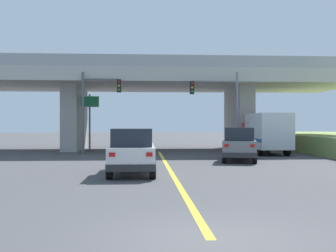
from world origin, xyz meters
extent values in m
plane|color=#424244|center=(0.00, 28.47, 0.00)|extent=(160.00, 160.00, 0.00)
cube|color=#B7B5AD|center=(0.00, 28.47, 6.03)|extent=(33.61, 10.70, 1.09)
cube|color=#A8A69F|center=(-7.22, 28.47, 2.74)|extent=(1.32, 6.42, 5.49)
cube|color=#A8A69F|center=(7.22, 28.47, 2.74)|extent=(1.32, 6.42, 5.49)
cube|color=#9EA0A5|center=(0.00, 23.27, 7.03)|extent=(33.61, 0.20, 0.90)
cube|color=#9EA0A5|center=(0.00, 33.67, 7.03)|extent=(33.61, 0.20, 0.90)
cube|color=yellow|center=(0.00, 12.81, 0.00)|extent=(0.20, 25.62, 0.01)
cube|color=silver|center=(-1.77, 10.71, 0.81)|extent=(1.93, 4.79, 0.90)
cube|color=#1E232D|center=(-1.77, 10.35, 1.64)|extent=(1.70, 2.63, 0.76)
cube|color=#2D2D30|center=(-1.77, 8.37, 0.50)|extent=(1.96, 0.20, 0.28)
cube|color=red|center=(-2.49, 8.30, 1.03)|extent=(0.24, 0.06, 0.16)
cube|color=red|center=(-1.04, 8.30, 1.03)|extent=(0.24, 0.06, 0.16)
cylinder|color=black|center=(-2.63, 12.55, 0.36)|extent=(0.26, 0.72, 0.72)
cylinder|color=black|center=(-0.90, 12.55, 0.36)|extent=(0.26, 0.72, 0.72)
cylinder|color=black|center=(-2.63, 8.87, 0.36)|extent=(0.26, 0.72, 0.72)
cylinder|color=black|center=(-0.90, 8.87, 0.36)|extent=(0.26, 0.72, 0.72)
cube|color=slate|center=(4.57, 16.96, 0.81)|extent=(2.92, 5.02, 0.90)
cube|color=#1E232D|center=(4.49, 16.62, 1.64)|extent=(2.21, 2.91, 0.76)
cube|color=#2D2D30|center=(4.04, 14.72, 0.50)|extent=(1.92, 0.64, 0.28)
cube|color=red|center=(3.33, 14.81, 1.03)|extent=(0.25, 0.11, 0.16)
cube|color=red|center=(4.71, 14.49, 1.03)|extent=(0.25, 0.11, 0.16)
cylinder|color=black|center=(4.16, 18.92, 0.36)|extent=(0.42, 0.76, 0.72)
cylinder|color=black|center=(5.80, 18.53, 0.36)|extent=(0.42, 0.76, 0.72)
cylinder|color=black|center=(3.33, 15.40, 0.36)|extent=(0.42, 0.76, 0.72)
cylinder|color=black|center=(4.97, 15.01, 0.36)|extent=(0.42, 0.76, 0.72)
cube|color=red|center=(7.88, 25.21, 1.40)|extent=(2.20, 2.00, 1.90)
cube|color=silver|center=(7.88, 21.90, 1.73)|extent=(2.31, 4.62, 2.56)
cube|color=#195999|center=(7.88, 21.90, 1.09)|extent=(2.33, 4.53, 0.24)
cylinder|color=black|center=(6.88, 25.21, 0.45)|extent=(0.30, 0.90, 0.90)
cylinder|color=black|center=(8.88, 25.21, 0.45)|extent=(0.30, 0.90, 0.90)
cylinder|color=black|center=(6.88, 20.74, 0.45)|extent=(0.30, 0.90, 0.90)
cylinder|color=black|center=(8.88, 20.74, 0.45)|extent=(0.30, 0.90, 0.90)
cylinder|color=slate|center=(5.72, 22.54, 3.06)|extent=(0.18, 0.18, 6.12)
cylinder|color=slate|center=(4.03, 22.54, 5.41)|extent=(3.39, 0.12, 0.12)
cube|color=black|center=(2.33, 22.54, 4.93)|extent=(0.32, 0.26, 0.96)
sphere|color=red|center=(2.33, 22.39, 5.23)|extent=(0.16, 0.16, 0.16)
sphere|color=gold|center=(2.33, 22.39, 4.93)|extent=(0.16, 0.16, 0.16)
sphere|color=green|center=(2.33, 22.39, 4.63)|extent=(0.16, 0.16, 0.16)
cylinder|color=#56595E|center=(-5.72, 22.88, 3.03)|extent=(0.18, 0.18, 6.07)
cylinder|color=#56595E|center=(-4.39, 22.88, 5.55)|extent=(2.65, 0.12, 0.12)
cube|color=black|center=(-3.07, 22.88, 5.07)|extent=(0.32, 0.26, 0.96)
sphere|color=red|center=(-3.07, 22.73, 5.37)|extent=(0.16, 0.16, 0.16)
sphere|color=gold|center=(-3.07, 22.73, 5.07)|extent=(0.16, 0.16, 0.16)
sphere|color=green|center=(-3.07, 22.73, 4.77)|extent=(0.16, 0.16, 0.16)
cylinder|color=#56595E|center=(-5.69, 26.52, 2.36)|extent=(0.14, 0.14, 4.71)
cube|color=#197242|center=(-5.69, 26.46, 4.10)|extent=(1.48, 0.08, 0.83)
cube|color=white|center=(-5.69, 26.46, 4.10)|extent=(1.56, 0.04, 0.91)
camera|label=1|loc=(-1.29, -7.67, 2.18)|focal=43.88mm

